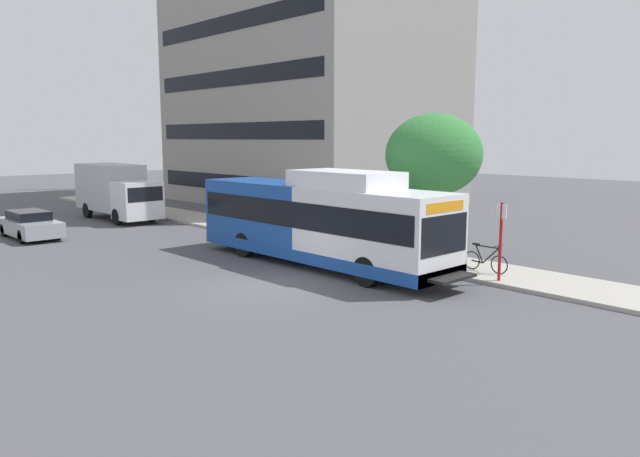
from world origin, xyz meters
name	(u,v)px	position (x,y,z in m)	size (l,w,h in m)	color
ground_plane	(150,253)	(0.00, 8.00, 0.00)	(120.00, 120.00, 0.00)	#4C4C51
sidewalk_curb	(306,239)	(7.00, 6.00, 0.07)	(3.00, 56.00, 0.14)	#A8A399
transit_bus	(319,221)	(3.61, 1.41, 1.70)	(2.58, 12.25, 3.65)	white
bus_stop_sign_pole	(501,236)	(5.87, -4.91, 1.65)	(0.10, 0.36, 2.60)	red
bicycle_parked	(485,260)	(6.71, -3.87, 0.56)	(0.52, 1.76, 1.02)	black
street_tree_near_stop	(434,155)	(8.07, -0.50, 4.14)	(3.85, 3.85, 5.65)	#4C3823
parked_car_far_lane	(30,225)	(-2.42, 15.54, 0.66)	(1.80, 4.50, 1.33)	#93999E
box_truck_background	(117,190)	(3.63, 19.11, 1.74)	(2.32, 7.01, 3.25)	silver
lattice_comm_tower	(207,92)	(19.77, 34.39, 9.10)	(1.10, 1.10, 27.47)	#B7B7BC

